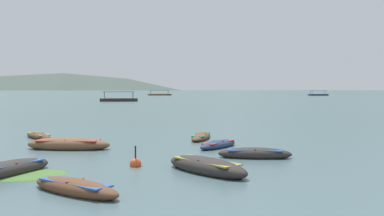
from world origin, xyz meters
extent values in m
plane|color=#476066|center=(0.00, 1500.00, 0.00)|extent=(6000.00, 6000.00, 0.00)
cone|color=#56665B|center=(-275.63, 1767.99, 270.67)|extent=(1646.35, 1646.35, 541.34)
cone|color=#4C5B56|center=(624.20, 1988.98, 263.06)|extent=(1762.40, 1762.40, 526.12)
ellipsoid|color=brown|center=(-3.65, 16.52, 0.22)|extent=(4.26, 1.83, 0.72)
cube|color=#B22D28|center=(-3.65, 16.52, 0.43)|extent=(3.06, 1.32, 0.05)
cube|color=brown|center=(-3.65, 16.52, 0.48)|extent=(0.18, 0.94, 0.04)
ellipsoid|color=#4C3323|center=(-6.64, 21.15, 0.13)|extent=(2.62, 3.05, 0.42)
cube|color=olive|center=(-6.64, 21.15, 0.25)|extent=(1.88, 2.20, 0.05)
cube|color=#4C3323|center=(-6.64, 21.15, 0.30)|extent=(0.51, 0.41, 0.04)
ellipsoid|color=brown|center=(3.05, 20.51, 0.14)|extent=(1.72, 3.81, 0.46)
cube|color=#197A56|center=(3.05, 20.51, 0.27)|extent=(1.24, 2.74, 0.05)
cube|color=brown|center=(3.05, 20.51, 0.32)|extent=(0.63, 0.22, 0.04)
ellipsoid|color=brown|center=(-1.14, 7.63, 0.15)|extent=(3.23, 2.73, 0.51)
cube|color=#28519E|center=(-1.14, 7.63, 0.30)|extent=(2.33, 1.97, 0.05)
cube|color=brown|center=(-1.14, 7.63, 0.35)|extent=(0.43, 0.53, 0.04)
ellipsoid|color=#2D2826|center=(5.01, 13.62, 0.17)|extent=(3.24, 1.42, 0.55)
cube|color=#28519E|center=(5.01, 13.62, 0.33)|extent=(2.34, 1.02, 0.05)
cube|color=#2D2826|center=(5.01, 13.62, 0.38)|extent=(0.17, 0.69, 0.04)
ellipsoid|color=#2D2826|center=(2.74, 10.51, 0.20)|extent=(3.29, 3.73, 0.67)
cube|color=olive|center=(2.74, 10.51, 0.40)|extent=(2.37, 2.69, 0.05)
cube|color=#2D2826|center=(2.74, 10.51, 0.45)|extent=(0.67, 0.55, 0.04)
ellipsoid|color=#2D2826|center=(-4.01, 10.21, 0.19)|extent=(2.53, 3.62, 0.62)
cube|color=#28519E|center=(-4.01, 10.21, 0.37)|extent=(1.82, 2.60, 0.05)
cube|color=#2D2826|center=(-4.01, 10.21, 0.42)|extent=(0.71, 0.40, 0.04)
ellipsoid|color=navy|center=(3.73, 16.87, 0.14)|extent=(2.52, 2.98, 0.45)
cube|color=#B22D28|center=(3.73, 16.87, 0.27)|extent=(1.81, 2.14, 0.05)
cube|color=navy|center=(3.73, 16.87, 0.32)|extent=(0.54, 0.42, 0.04)
cube|color=#2D2826|center=(-12.84, 97.17, 0.27)|extent=(9.14, 4.03, 0.90)
cylinder|color=#4C4742|center=(-9.68, 98.70, 1.40)|extent=(0.10, 0.10, 1.80)
cylinder|color=#4C4742|center=(-9.37, 96.63, 1.40)|extent=(0.10, 0.10, 1.80)
cylinder|color=#4C4742|center=(-16.32, 97.70, 1.40)|extent=(0.10, 0.10, 1.80)
cylinder|color=#4C4742|center=(-16.01, 95.63, 1.40)|extent=(0.10, 0.10, 1.80)
cube|color=#334C75|center=(-12.84, 97.17, 2.29)|extent=(7.68, 3.39, 0.12)
cube|color=navy|center=(63.52, 183.73, 0.27)|extent=(8.59, 3.34, 0.90)
cylinder|color=#4C4742|center=(66.65, 185.00, 1.40)|extent=(0.10, 0.10, 1.80)
cylinder|color=#4C4742|center=(66.79, 182.89, 1.40)|extent=(0.10, 0.10, 1.80)
cylinder|color=#4C4742|center=(60.26, 184.57, 1.40)|extent=(0.10, 0.10, 1.80)
cylinder|color=#4C4742|center=(60.40, 182.46, 1.40)|extent=(0.10, 0.10, 1.80)
cube|color=#334C75|center=(63.52, 183.73, 2.29)|extent=(7.21, 2.80, 0.12)
cube|color=brown|center=(-7.83, 193.62, 0.27)|extent=(11.34, 6.11, 0.90)
cylinder|color=#4C4742|center=(-4.08, 195.94, 1.40)|extent=(0.10, 0.10, 1.80)
cylinder|color=#4C4742|center=(-3.52, 192.71, 1.40)|extent=(0.10, 0.10, 1.80)
cylinder|color=#4C4742|center=(-12.14, 194.52, 1.40)|extent=(0.10, 0.10, 1.80)
cylinder|color=#4C4742|center=(-11.57, 191.30, 1.40)|extent=(0.10, 0.10, 1.80)
cube|color=#334C75|center=(-7.83, 193.62, 2.29)|extent=(9.53, 5.14, 0.12)
sphere|color=#DB4C1E|center=(0.13, 11.73, 0.09)|extent=(0.44, 0.44, 0.44)
cylinder|color=black|center=(0.13, 11.73, 0.44)|extent=(0.06, 0.06, 0.70)
ellipsoid|color=#477033|center=(-3.66, 10.23, 0.00)|extent=(3.32, 2.43, 0.14)
camera|label=1|loc=(1.83, -4.29, 2.93)|focal=39.71mm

